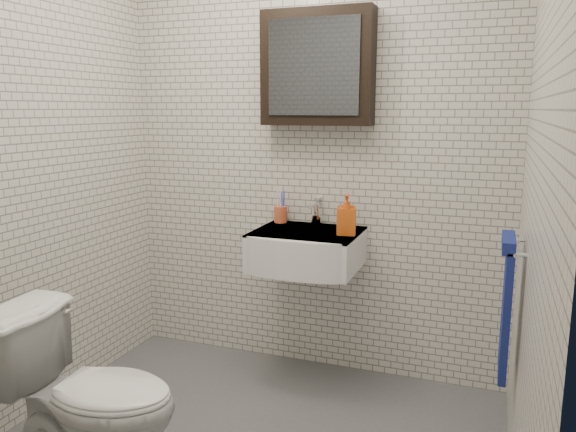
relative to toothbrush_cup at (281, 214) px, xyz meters
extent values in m
cube|color=silver|center=(0.16, 0.06, 0.35)|extent=(2.20, 0.02, 2.50)
cube|color=silver|center=(0.16, -1.94, 0.35)|extent=(2.20, 0.02, 2.50)
cube|color=silver|center=(-0.94, -0.94, 0.35)|extent=(0.02, 2.00, 2.50)
cube|color=silver|center=(1.26, -0.94, 0.35)|extent=(0.02, 2.00, 2.50)
cube|color=white|center=(0.21, -0.17, -0.15)|extent=(0.55, 0.45, 0.20)
cylinder|color=silver|center=(0.21, -0.15, -0.06)|extent=(0.31, 0.31, 0.02)
cylinder|color=silver|center=(0.21, -0.15, -0.05)|extent=(0.04, 0.04, 0.01)
cube|color=white|center=(0.21, -0.17, -0.06)|extent=(0.55, 0.45, 0.01)
cylinder|color=silver|center=(0.21, 0.00, -0.02)|extent=(0.06, 0.06, 0.06)
cylinder|color=silver|center=(0.21, 0.00, 0.04)|extent=(0.03, 0.03, 0.08)
cylinder|color=silver|center=(0.21, -0.06, 0.07)|extent=(0.02, 0.12, 0.02)
cube|color=silver|center=(0.21, 0.03, 0.09)|extent=(0.02, 0.09, 0.01)
cube|color=black|center=(0.21, -0.01, 0.80)|extent=(0.60, 0.14, 0.60)
cube|color=#3F444C|center=(0.21, -0.09, 0.80)|extent=(0.49, 0.01, 0.49)
cylinder|color=silver|center=(1.22, -0.59, 0.05)|extent=(0.02, 0.30, 0.02)
cylinder|color=silver|center=(1.24, -0.46, 0.05)|extent=(0.04, 0.02, 0.02)
cylinder|color=silver|center=(1.24, -0.72, 0.05)|extent=(0.04, 0.02, 0.02)
cube|color=navy|center=(1.21, -0.59, -0.22)|extent=(0.03, 0.26, 0.54)
cube|color=navy|center=(1.20, -0.59, 0.06)|extent=(0.05, 0.26, 0.05)
cylinder|color=#C95432|center=(0.00, 0.00, 0.00)|extent=(0.09, 0.09, 0.09)
cylinder|color=white|center=(-0.01, -0.01, 0.05)|extent=(0.02, 0.03, 0.17)
cylinder|color=#464BE2|center=(0.01, -0.01, 0.05)|extent=(0.01, 0.02, 0.16)
cylinder|color=white|center=(0.00, 0.01, 0.06)|extent=(0.02, 0.03, 0.18)
cylinder|color=#464BE2|center=(0.02, 0.01, 0.05)|extent=(0.02, 0.04, 0.16)
imported|color=#E65518|center=(0.43, -0.17, 0.05)|extent=(0.11, 0.11, 0.21)
imported|color=white|center=(-0.32, -1.28, -0.54)|extent=(0.75, 0.47, 0.73)
camera|label=1|loc=(1.13, -2.93, 0.59)|focal=35.00mm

